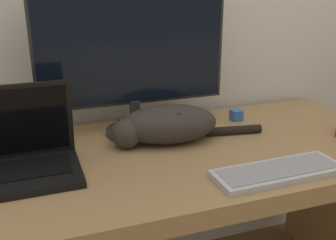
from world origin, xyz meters
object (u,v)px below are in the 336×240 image
object	(u,v)px
monitor	(133,51)
laptop	(25,157)
external_keyboard	(279,172)
cat	(166,124)

from	to	relation	value
monitor	laptop	bearing A→B (deg)	-152.53
external_keyboard	cat	bearing A→B (deg)	123.11
laptop	external_keyboard	world-z (taller)	laptop
laptop	cat	xyz separation A→B (m)	(0.47, 0.08, 0.02)
external_keyboard	cat	xyz separation A→B (m)	(-0.23, 0.34, 0.06)
monitor	external_keyboard	xyz separation A→B (m)	(0.31, -0.47, -0.30)
cat	laptop	bearing A→B (deg)	-161.47
monitor	laptop	distance (m)	0.51
monitor	laptop	world-z (taller)	monitor
external_keyboard	cat	size ratio (longest dim) A/B	0.71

